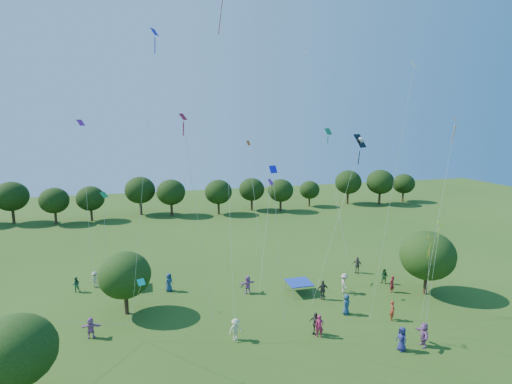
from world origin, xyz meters
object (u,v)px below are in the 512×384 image
object	(u,v)px
near_tree_north	(125,275)
near_tree_east	(428,256)
tent_blue	(299,283)
pirate_kite	(359,143)
red_high_kite	(223,49)
near_tree_west	(16,351)
tent_red_stripe	(130,278)

from	to	relation	value
near_tree_north	near_tree_east	bearing A→B (deg)	-7.01
tent_blue	pirate_kite	bearing A→B (deg)	-48.11
near_tree_north	red_high_kite	bearing A→B (deg)	-2.73
red_high_kite	pirate_kite	bearing A→B (deg)	-18.15
near_tree_west	pirate_kite	bearing A→B (deg)	15.14
near_tree_north	tent_blue	bearing A→B (deg)	0.03
pirate_kite	near_tree_east	bearing A→B (deg)	3.98
near_tree_west	tent_blue	distance (m)	23.35
near_tree_north	red_high_kite	distance (m)	20.12
near_tree_east	pirate_kite	xyz separation A→B (m)	(-7.90, -0.55, 10.47)
near_tree_east	tent_red_stripe	size ratio (longest dim) A/B	2.74
near_tree_north	pirate_kite	size ratio (longest dim) A/B	0.39
near_tree_west	tent_blue	size ratio (longest dim) A/B	2.55
near_tree_west	tent_blue	xyz separation A→B (m)	(20.74, 10.42, -2.61)
tent_red_stripe	red_high_kite	xyz separation A→B (m)	(8.36, -5.81, 20.66)
tent_blue	near_tree_east	bearing A→B (deg)	-16.27
near_tree_west	near_tree_east	world-z (taller)	near_tree_east
pirate_kite	red_high_kite	world-z (taller)	red_high_kite
tent_red_stripe	near_tree_north	bearing A→B (deg)	-91.09
near_tree_east	near_tree_north	bearing A→B (deg)	172.99
tent_red_stripe	pirate_kite	world-z (taller)	pirate_kite
near_tree_north	tent_blue	size ratio (longest dim) A/B	2.45
near_tree_north	tent_blue	xyz separation A→B (m)	(15.54, 0.01, -2.41)
tent_red_stripe	red_high_kite	distance (m)	23.03
near_tree_east	red_high_kite	distance (m)	25.89
near_tree_west	tent_red_stripe	bearing A→B (deg)	71.47
near_tree_north	tent_blue	distance (m)	15.72
near_tree_east	pirate_kite	distance (m)	13.13
near_tree_west	tent_blue	world-z (taller)	near_tree_west
tent_blue	red_high_kite	world-z (taller)	red_high_kite
near_tree_west	pirate_kite	xyz separation A→B (m)	(24.21, 6.55, 10.60)
near_tree_north	pirate_kite	distance (m)	22.20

